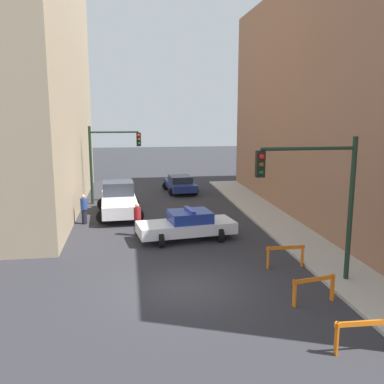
# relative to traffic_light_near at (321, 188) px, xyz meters

# --- Properties ---
(ground_plane) EXTENTS (120.00, 120.00, 0.00)m
(ground_plane) POSITION_rel_traffic_light_near_xyz_m (-4.73, 0.27, -3.53)
(ground_plane) COLOR #2D2D33
(sidewalk_right) EXTENTS (2.40, 44.00, 0.12)m
(sidewalk_right) POSITION_rel_traffic_light_near_xyz_m (1.47, 0.27, -3.47)
(sidewalk_right) COLOR #B2ADA3
(sidewalk_right) RESTS_ON ground_plane
(traffic_light_near) EXTENTS (3.64, 0.35, 5.20)m
(traffic_light_near) POSITION_rel_traffic_light_near_xyz_m (0.00, 0.00, 0.00)
(traffic_light_near) COLOR black
(traffic_light_near) RESTS_ON sidewalk_right
(traffic_light_far) EXTENTS (3.44, 0.35, 5.20)m
(traffic_light_far) POSITION_rel_traffic_light_near_xyz_m (-8.03, 15.08, -0.13)
(traffic_light_far) COLOR black
(traffic_light_far) RESTS_ON ground_plane
(police_car) EXTENTS (4.92, 2.79, 1.52)m
(police_car) POSITION_rel_traffic_light_near_xyz_m (-3.90, 6.08, -2.81)
(police_car) COLOR white
(police_car) RESTS_ON ground_plane
(white_truck) EXTENTS (2.82, 5.50, 1.90)m
(white_truck) POSITION_rel_traffic_light_near_xyz_m (-7.28, 11.61, -2.62)
(white_truck) COLOR silver
(white_truck) RESTS_ON ground_plane
(parked_car_near) EXTENTS (2.53, 4.45, 1.31)m
(parked_car_near) POSITION_rel_traffic_light_near_xyz_m (-2.79, 18.23, -2.86)
(parked_car_near) COLOR navy
(parked_car_near) RESTS_ON ground_plane
(pedestrian_crossing) EXTENTS (0.38, 0.38, 1.66)m
(pedestrian_crossing) POSITION_rel_traffic_light_near_xyz_m (-6.28, 7.07, -2.67)
(pedestrian_crossing) COLOR black
(pedestrian_crossing) RESTS_ON ground_plane
(pedestrian_corner) EXTENTS (0.38, 0.38, 1.66)m
(pedestrian_corner) POSITION_rel_traffic_light_near_xyz_m (-9.16, 9.78, -2.67)
(pedestrian_corner) COLOR black
(pedestrian_corner) RESTS_ON ground_plane
(barrier_front) EXTENTS (1.60, 0.20, 0.90)m
(barrier_front) POSITION_rel_traffic_light_near_xyz_m (-0.77, -4.50, -2.91)
(barrier_front) COLOR orange
(barrier_front) RESTS_ON ground_plane
(barrier_mid) EXTENTS (1.58, 0.43, 0.90)m
(barrier_mid) POSITION_rel_traffic_light_near_xyz_m (-0.80, -1.56, -2.91)
(barrier_mid) COLOR orange
(barrier_mid) RESTS_ON ground_plane
(barrier_back) EXTENTS (1.60, 0.16, 0.90)m
(barrier_back) POSITION_rel_traffic_light_near_xyz_m (-0.54, 1.69, -2.91)
(barrier_back) COLOR orange
(barrier_back) RESTS_ON ground_plane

